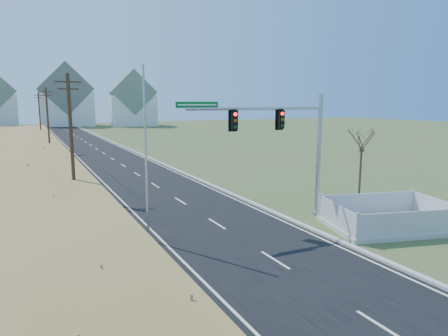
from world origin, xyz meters
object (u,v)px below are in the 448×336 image
fence_enclosure (388,222)px  bare_tree (362,138)px  traffic_signal_mast (293,143)px  flagpole (146,174)px  open_sign (332,213)px

fence_enclosure → bare_tree: bearing=72.5°
traffic_signal_mast → flagpole: size_ratio=1.08×
open_sign → bare_tree: size_ratio=0.11×
traffic_signal_mast → open_sign: bearing=-26.8°
traffic_signal_mast → fence_enclosure: 6.92m
open_sign → flagpole: 11.53m
open_sign → bare_tree: bare_tree is taller
traffic_signal_mast → open_sign: traffic_signal_mast is taller
traffic_signal_mast → open_sign: size_ratio=15.13×
flagpole → bare_tree: 16.61m
open_sign → bare_tree: bearing=41.4°
bare_tree → flagpole: bearing=-172.5°
traffic_signal_mast → bare_tree: size_ratio=1.72×
traffic_signal_mast → fence_enclosure: traffic_signal_mast is taller
traffic_signal_mast → open_sign: (2.14, -1.18, -4.23)m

